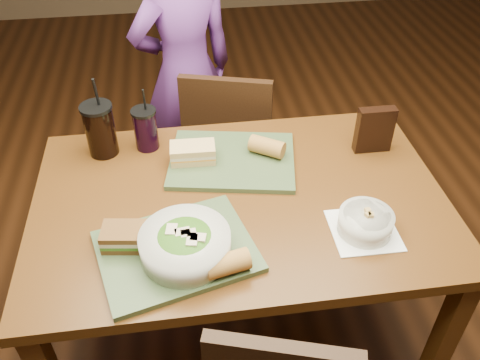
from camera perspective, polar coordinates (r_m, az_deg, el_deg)
name	(u,v)px	position (r m, az deg, el deg)	size (l,w,h in m)	color
ground	(240,333)	(2.18, 0.00, -16.79)	(6.00, 6.00, 0.00)	#381C0B
dining_table	(240,218)	(1.67, 0.00, -4.23)	(1.30, 0.85, 0.75)	#4F2D0F
chair_far	(224,146)	(2.28, -1.78, 3.89)	(0.46, 0.47, 0.86)	black
diner	(185,73)	(2.44, -6.17, 11.88)	(0.50, 0.33, 1.37)	#632E7E
tray_near	(176,251)	(1.44, -7.14, -7.95)	(0.42, 0.32, 0.02)	#3A4D2D
tray_far	(232,160)	(1.74, -0.88, 2.23)	(0.42, 0.32, 0.02)	#3A4D2D
salad_bowl	(185,243)	(1.39, -6.18, -7.07)	(0.25, 0.25, 0.08)	silver
soup_bowl	(366,222)	(1.52, 13.91, -4.62)	(0.19, 0.19, 0.08)	white
sandwich_near	(125,237)	(1.45, -12.79, -6.23)	(0.14, 0.10, 0.06)	#593819
sandwich_far	(193,153)	(1.72, -5.32, 3.07)	(0.15, 0.09, 0.06)	tan
baguette_near	(227,264)	(1.35, -1.44, -9.37)	(0.06, 0.06, 0.12)	#AD7533
baguette_far	(267,147)	(1.74, 3.04, 3.76)	(0.06, 0.06, 0.12)	#AD7533
cup_cola	(100,129)	(1.80, -15.43, 5.50)	(0.11, 0.11, 0.29)	black
cup_berry	(146,129)	(1.80, -10.55, 5.69)	(0.09, 0.09, 0.24)	black
chip_bag	(374,130)	(1.82, 14.85, 5.46)	(0.13, 0.04, 0.17)	black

